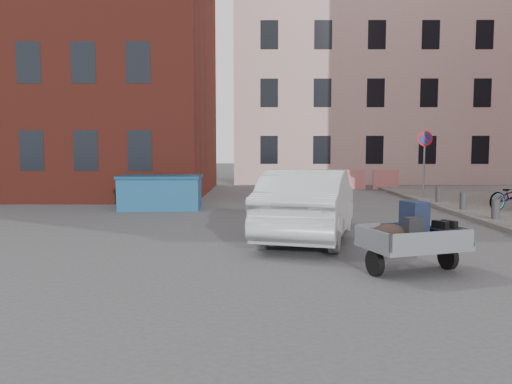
{
  "coord_description": "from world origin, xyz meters",
  "views": [
    {
      "loc": [
        -0.65,
        -10.44,
        2.08
      ],
      "look_at": [
        -0.69,
        0.78,
        1.1
      ],
      "focal_mm": 35.0,
      "sensor_mm": 36.0,
      "label": 1
    }
  ],
  "objects_px": {
    "dumpster": "(160,192)",
    "silver_car": "(309,204)",
    "bicycle": "(512,196)",
    "trailer": "(412,237)"
  },
  "relations": [
    {
      "from": "silver_car",
      "to": "bicycle",
      "type": "bearing_deg",
      "value": -133.38
    },
    {
      "from": "trailer",
      "to": "dumpster",
      "type": "distance_m",
      "value": 10.52
    },
    {
      "from": "trailer",
      "to": "silver_car",
      "type": "distance_m",
      "value": 3.52
    },
    {
      "from": "dumpster",
      "to": "silver_car",
      "type": "xyz_separation_m",
      "value": [
        4.51,
        -5.47,
        0.22
      ]
    },
    {
      "from": "trailer",
      "to": "bicycle",
      "type": "relative_size",
      "value": 1.11
    },
    {
      "from": "trailer",
      "to": "silver_car",
      "type": "height_order",
      "value": "silver_car"
    },
    {
      "from": "dumpster",
      "to": "silver_car",
      "type": "relative_size",
      "value": 0.58
    },
    {
      "from": "dumpster",
      "to": "silver_car",
      "type": "height_order",
      "value": "silver_car"
    },
    {
      "from": "dumpster",
      "to": "silver_car",
      "type": "bearing_deg",
      "value": -52.01
    },
    {
      "from": "silver_car",
      "to": "bicycle",
      "type": "height_order",
      "value": "silver_car"
    }
  ]
}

